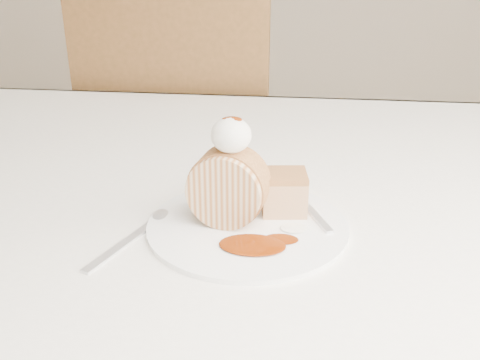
# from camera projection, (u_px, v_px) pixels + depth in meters

# --- Properties ---
(table) EXTENTS (1.40, 0.90, 0.75)m
(table) POSITION_uv_depth(u_px,v_px,m) (286.00, 234.00, 0.80)
(table) COLOR silver
(table) RESTS_ON ground
(chair_far) EXTENTS (0.46, 0.46, 0.97)m
(chair_far) POSITION_uv_depth(u_px,v_px,m) (184.00, 149.00, 1.43)
(chair_far) COLOR brown
(chair_far) RESTS_ON ground
(plate) EXTENTS (0.26, 0.26, 0.01)m
(plate) POSITION_uv_depth(u_px,v_px,m) (247.00, 226.00, 0.63)
(plate) COLOR white
(plate) RESTS_ON table
(roulade_slice) EXTENTS (0.09, 0.06, 0.09)m
(roulade_slice) POSITION_uv_depth(u_px,v_px,m) (228.00, 187.00, 0.61)
(roulade_slice) COLOR #CAB08C
(roulade_slice) RESTS_ON plate
(cake_chunk) EXTENTS (0.06, 0.05, 0.04)m
(cake_chunk) POSITION_uv_depth(u_px,v_px,m) (284.00, 195.00, 0.65)
(cake_chunk) COLOR #B07342
(cake_chunk) RESTS_ON plate
(whipped_cream) EXTENTS (0.05, 0.05, 0.04)m
(whipped_cream) POSITION_uv_depth(u_px,v_px,m) (231.00, 135.00, 0.59)
(whipped_cream) COLOR white
(whipped_cream) RESTS_ON roulade_slice
(caramel_drizzle) EXTENTS (0.02, 0.02, 0.00)m
(caramel_drizzle) POSITION_uv_depth(u_px,v_px,m) (232.00, 115.00, 0.58)
(caramel_drizzle) COLOR #642004
(caramel_drizzle) RESTS_ON whipped_cream
(caramel_pool) EXTENTS (0.08, 0.06, 0.00)m
(caramel_pool) POSITION_uv_depth(u_px,v_px,m) (252.00, 245.00, 0.58)
(caramel_pool) COLOR #642004
(caramel_pool) RESTS_ON plate
(fork) EXTENTS (0.07, 0.14, 0.00)m
(fork) POSITION_uv_depth(u_px,v_px,m) (313.00, 213.00, 0.65)
(fork) COLOR silver
(fork) RESTS_ON plate
(spoon) EXTENTS (0.07, 0.14, 0.00)m
(spoon) POSITION_uv_depth(u_px,v_px,m) (121.00, 246.00, 0.59)
(spoon) COLOR silver
(spoon) RESTS_ON table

